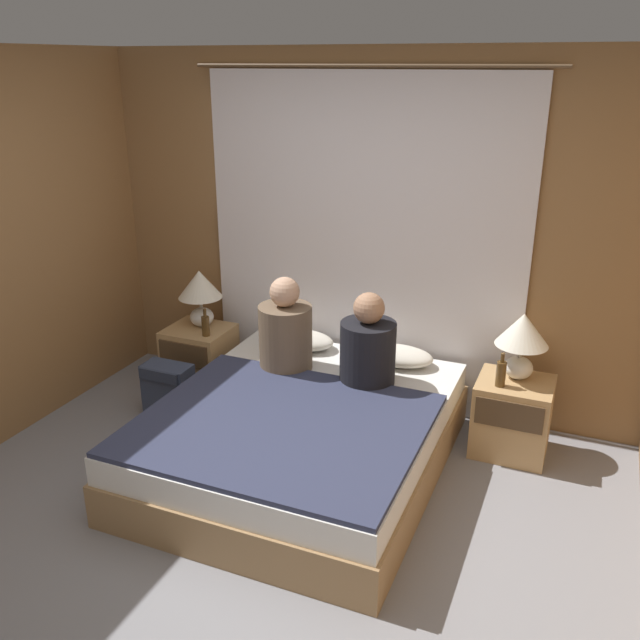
{
  "coord_description": "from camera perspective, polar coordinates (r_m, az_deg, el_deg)",
  "views": [
    {
      "loc": [
        1.53,
        -2.46,
        2.4
      ],
      "look_at": [
        0.0,
        1.17,
        0.89
      ],
      "focal_mm": 38.0,
      "sensor_mm": 36.0,
      "label": 1
    }
  ],
  "objects": [
    {
      "name": "ground_plane",
      "position": [
        3.76,
        -7.3,
        -18.84
      ],
      "size": [
        16.0,
        16.0,
        0.0
      ],
      "primitive_type": "plane",
      "color": "gray"
    },
    {
      "name": "wall_back",
      "position": [
        4.84,
        3.78,
        7.21
      ],
      "size": [
        4.06,
        0.06,
        2.5
      ],
      "color": "olive",
      "rests_on": "ground_plane"
    },
    {
      "name": "curtain_panel",
      "position": [
        4.8,
        3.52,
        6.32
      ],
      "size": [
        2.51,
        0.02,
        2.38
      ],
      "color": "white",
      "rests_on": "ground_plane"
    },
    {
      "name": "bed",
      "position": [
        4.27,
        -1.59,
        -9.8
      ],
      "size": [
        1.67,
        2.0,
        0.44
      ],
      "color": "#99754C",
      "rests_on": "ground_plane"
    },
    {
      "name": "nightstand_left",
      "position": [
        5.31,
        -10.07,
        -3.2
      ],
      "size": [
        0.47,
        0.44,
        0.5
      ],
      "color": "tan",
      "rests_on": "ground_plane"
    },
    {
      "name": "nightstand_right",
      "position": [
        4.59,
        15.86,
        -7.82
      ],
      "size": [
        0.47,
        0.44,
        0.5
      ],
      "color": "tan",
      "rests_on": "ground_plane"
    },
    {
      "name": "lamp_left",
      "position": [
        5.17,
        -10.07,
        2.53
      ],
      "size": [
        0.33,
        0.33,
        0.44
      ],
      "color": "silver",
      "rests_on": "nightstand_left"
    },
    {
      "name": "lamp_right",
      "position": [
        4.42,
        16.66,
        -1.29
      ],
      "size": [
        0.33,
        0.33,
        0.44
      ],
      "color": "silver",
      "rests_on": "nightstand_right"
    },
    {
      "name": "pillow_left",
      "position": [
        4.94,
        -1.62,
        -1.67
      ],
      "size": [
        0.5,
        0.3,
        0.12
      ],
      "color": "silver",
      "rests_on": "bed"
    },
    {
      "name": "pillow_right",
      "position": [
        4.7,
        6.56,
        -2.99
      ],
      "size": [
        0.5,
        0.3,
        0.12
      ],
      "color": "silver",
      "rests_on": "bed"
    },
    {
      "name": "blanket_on_bed",
      "position": [
        3.93,
        -3.31,
        -8.74
      ],
      "size": [
        1.61,
        1.39,
        0.03
      ],
      "color": "#2D334C",
      "rests_on": "bed"
    },
    {
      "name": "person_left_in_bed",
      "position": [
        4.54,
        -2.93,
        -1.02
      ],
      "size": [
        0.36,
        0.36,
        0.65
      ],
      "color": "brown",
      "rests_on": "bed"
    },
    {
      "name": "person_right_in_bed",
      "position": [
        4.34,
        4.05,
        -2.32
      ],
      "size": [
        0.36,
        0.36,
        0.62
      ],
      "color": "black",
      "rests_on": "bed"
    },
    {
      "name": "beer_bottle_on_left_stand",
      "position": [
        5.04,
        -9.62,
        -0.44
      ],
      "size": [
        0.06,
        0.06,
        0.21
      ],
      "color": "#513819",
      "rests_on": "nightstand_left"
    },
    {
      "name": "beer_bottle_on_right_stand",
      "position": [
        4.36,
        14.99,
        -4.35
      ],
      "size": [
        0.06,
        0.06,
        0.22
      ],
      "color": "#513819",
      "rests_on": "nightstand_right"
    },
    {
      "name": "backpack_on_floor",
      "position": [
        4.96,
        -12.66,
        -5.58
      ],
      "size": [
        0.35,
        0.21,
        0.4
      ],
      "color": "#333D56",
      "rests_on": "ground_plane"
    }
  ]
}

